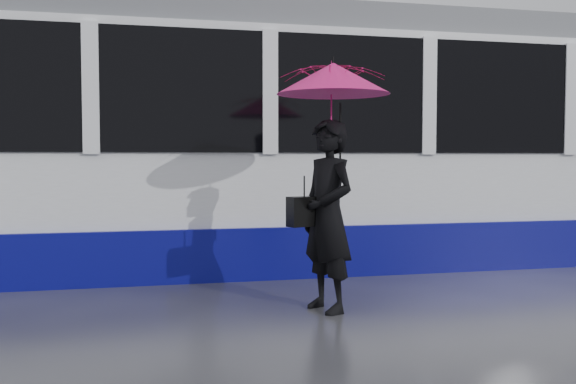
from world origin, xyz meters
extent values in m
plane|color=#28272C|center=(0.00, 0.00, 0.00)|extent=(90.00, 90.00, 0.00)
cube|color=#3F3D38|center=(0.00, 1.78, 0.01)|extent=(34.00, 0.07, 0.02)
cube|color=#3F3D38|center=(0.00, 3.22, 0.01)|extent=(34.00, 0.07, 0.02)
imported|color=black|center=(0.86, -0.36, 0.90)|extent=(0.63, 0.76, 1.79)
imported|color=#E1124B|center=(0.91, -0.36, 1.89)|extent=(1.26, 1.27, 0.90)
cone|color=#E1124B|center=(0.91, -0.36, 2.17)|extent=(1.35, 1.35, 0.29)
cylinder|color=black|center=(0.91, -0.36, 2.34)|extent=(0.01, 0.01, 0.07)
cylinder|color=black|center=(0.99, -0.33, 1.55)|extent=(0.02, 0.02, 0.78)
cube|color=black|center=(0.64, -0.34, 0.94)|extent=(0.35, 0.24, 0.28)
cylinder|color=black|center=(0.64, -0.34, 1.17)|extent=(0.01, 0.01, 0.18)
camera|label=1|loc=(-0.86, -6.08, 1.43)|focal=40.00mm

